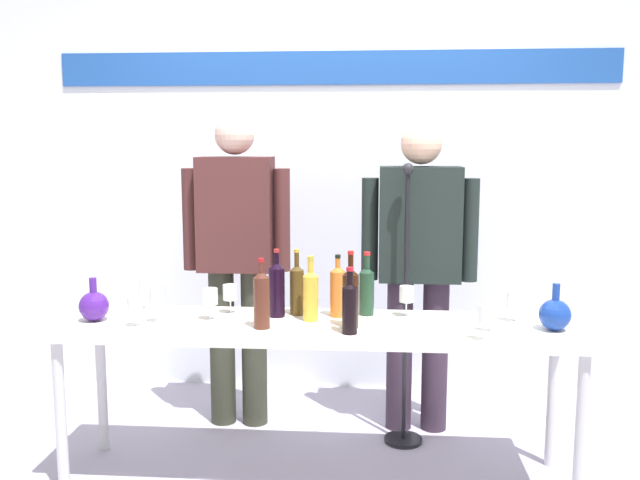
# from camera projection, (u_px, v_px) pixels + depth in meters

# --- Properties ---
(ground_plane) EXTENTS (10.00, 10.00, 0.00)m
(ground_plane) POSITION_uv_depth(u_px,v_px,m) (318.00, 479.00, 3.23)
(ground_plane) COLOR #A39CB2
(back_wall) EXTENTS (4.86, 0.11, 3.00)m
(back_wall) POSITION_uv_depth(u_px,v_px,m) (334.00, 152.00, 4.29)
(back_wall) COLOR white
(back_wall) RESTS_ON ground
(display_table) EXTENTS (2.36, 0.56, 0.75)m
(display_table) POSITION_uv_depth(u_px,v_px,m) (317.00, 337.00, 3.13)
(display_table) COLOR white
(display_table) RESTS_ON ground
(decanter_blue_left) EXTENTS (0.14, 0.14, 0.20)m
(decanter_blue_left) POSITION_uv_depth(u_px,v_px,m) (94.00, 306.00, 3.16)
(decanter_blue_left) COLOR #481D88
(decanter_blue_left) RESTS_ON display_table
(decanter_blue_right) EXTENTS (0.14, 0.14, 0.21)m
(decanter_blue_right) POSITION_uv_depth(u_px,v_px,m) (555.00, 314.00, 3.00)
(decanter_blue_right) COLOR #173896
(decanter_blue_right) RESTS_ON display_table
(presenter_left) EXTENTS (0.59, 0.22, 1.71)m
(presenter_left) POSITION_uv_depth(u_px,v_px,m) (237.00, 251.00, 3.75)
(presenter_left) COLOR #323428
(presenter_left) RESTS_ON ground
(presenter_right) EXTENTS (0.62, 0.22, 1.67)m
(presenter_right) POSITION_uv_depth(u_px,v_px,m) (419.00, 257.00, 3.68)
(presenter_right) COLOR #362737
(presenter_right) RESTS_ON ground
(wine_bottle_0) EXTENTS (0.08, 0.08, 0.32)m
(wine_bottle_0) POSITION_uv_depth(u_px,v_px,m) (277.00, 288.00, 3.23)
(wine_bottle_0) COLOR black
(wine_bottle_0) RESTS_ON display_table
(wine_bottle_1) EXTENTS (0.07, 0.07, 0.29)m
(wine_bottle_1) POSITION_uv_depth(u_px,v_px,m) (350.00, 305.00, 2.94)
(wine_bottle_1) COLOR black
(wine_bottle_1) RESTS_ON display_table
(wine_bottle_2) EXTENTS (0.07, 0.07, 0.32)m
(wine_bottle_2) POSITION_uv_depth(u_px,v_px,m) (297.00, 288.00, 3.26)
(wine_bottle_2) COLOR #4A3514
(wine_bottle_2) RESTS_ON display_table
(wine_bottle_3) EXTENTS (0.07, 0.07, 0.30)m
(wine_bottle_3) POSITION_uv_depth(u_px,v_px,m) (338.00, 290.00, 3.23)
(wine_bottle_3) COLOR orange
(wine_bottle_3) RESTS_ON display_table
(wine_bottle_4) EXTENTS (0.07, 0.07, 0.30)m
(wine_bottle_4) POSITION_uv_depth(u_px,v_px,m) (311.00, 294.00, 3.15)
(wine_bottle_4) COLOR gold
(wine_bottle_4) RESTS_ON display_table
(wine_bottle_5) EXTENTS (0.07, 0.07, 0.30)m
(wine_bottle_5) POSITION_uv_depth(u_px,v_px,m) (367.00, 289.00, 3.26)
(wine_bottle_5) COLOR #1D3B28
(wine_bottle_5) RESTS_ON display_table
(wine_bottle_6) EXTENTS (0.07, 0.07, 0.34)m
(wine_bottle_6) POSITION_uv_depth(u_px,v_px,m) (351.00, 296.00, 3.03)
(wine_bottle_6) COLOR black
(wine_bottle_6) RESTS_ON display_table
(wine_bottle_7) EXTENTS (0.07, 0.07, 0.31)m
(wine_bottle_7) POSITION_uv_depth(u_px,v_px,m) (262.00, 298.00, 3.02)
(wine_bottle_7) COLOR #4E251A
(wine_bottle_7) RESTS_ON display_table
(wine_glass_left_0) EXTENTS (0.06, 0.06, 0.16)m
(wine_glass_left_0) POSITION_uv_depth(u_px,v_px,m) (156.00, 298.00, 3.12)
(wine_glass_left_0) COLOR white
(wine_glass_left_0) RESTS_ON display_table
(wine_glass_left_1) EXTENTS (0.07, 0.07, 0.14)m
(wine_glass_left_1) POSITION_uv_depth(u_px,v_px,m) (230.00, 293.00, 3.29)
(wine_glass_left_1) COLOR white
(wine_glass_left_1) RESTS_ON display_table
(wine_glass_left_2) EXTENTS (0.06, 0.06, 0.13)m
(wine_glass_left_2) POSITION_uv_depth(u_px,v_px,m) (135.00, 306.00, 3.05)
(wine_glass_left_2) COLOR white
(wine_glass_left_2) RESTS_ON display_table
(wine_glass_left_3) EXTENTS (0.07, 0.07, 0.15)m
(wine_glass_left_3) POSITION_uv_depth(u_px,v_px,m) (210.00, 297.00, 3.17)
(wine_glass_left_3) COLOR white
(wine_glass_left_3) RESTS_ON display_table
(wine_glass_left_4) EXTENTS (0.06, 0.06, 0.16)m
(wine_glass_left_4) POSITION_uv_depth(u_px,v_px,m) (145.00, 287.00, 3.36)
(wine_glass_left_4) COLOR white
(wine_glass_left_4) RESTS_ON display_table
(wine_glass_right_0) EXTENTS (0.06, 0.06, 0.15)m
(wine_glass_right_0) POSITION_uv_depth(u_px,v_px,m) (485.00, 315.00, 2.84)
(wine_glass_right_0) COLOR white
(wine_glass_right_0) RESTS_ON display_table
(wine_glass_right_1) EXTENTS (0.06, 0.06, 0.13)m
(wine_glass_right_1) POSITION_uv_depth(u_px,v_px,m) (491.00, 310.00, 2.97)
(wine_glass_right_1) COLOR white
(wine_glass_right_1) RESTS_ON display_table
(wine_glass_right_2) EXTENTS (0.07, 0.07, 0.14)m
(wine_glass_right_2) POSITION_uv_depth(u_px,v_px,m) (515.00, 300.00, 3.14)
(wine_glass_right_2) COLOR white
(wine_glass_right_2) RESTS_ON display_table
(wine_glass_right_3) EXTENTS (0.07, 0.07, 0.15)m
(wine_glass_right_3) POSITION_uv_depth(u_px,v_px,m) (406.00, 295.00, 3.23)
(wine_glass_right_3) COLOR white
(wine_glass_right_3) RESTS_ON display_table
(microphone_stand) EXTENTS (0.20, 0.20, 1.46)m
(microphone_stand) POSITION_uv_depth(u_px,v_px,m) (405.00, 353.00, 3.56)
(microphone_stand) COLOR black
(microphone_stand) RESTS_ON ground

